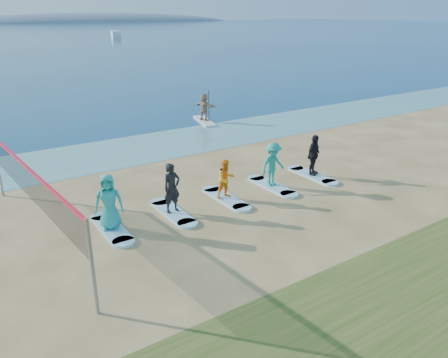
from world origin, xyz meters
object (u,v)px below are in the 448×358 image
surfboard_2 (226,198)px  student_2 (226,179)px  boat_offshore_b (116,37)px  student_4 (314,155)px  volleyball_net (30,184)px  student_1 (172,188)px  paddleboard (204,121)px  surfboard_1 (173,212)px  surfboard_4 (312,175)px  paddleboarder (204,107)px  surfboard_0 (112,229)px  student_0 (109,202)px  surfboard_3 (272,186)px  student_3 (273,164)px

surfboard_2 → student_2: bearing=0.0°
boat_offshore_b → student_4: student_4 is taller
volleyball_net → student_1: 4.51m
boat_offshore_b → student_1: (-38.71, -108.65, 0.98)m
paddleboard → surfboard_1: bearing=-111.3°
volleyball_net → surfboard_2: 6.90m
volleyball_net → surfboard_4: (11.12, -0.59, -1.86)m
paddleboarder → surfboard_2: bearing=133.4°
surfboard_0 → surfboard_4: bearing=0.0°
paddleboarder → surfboard_2: 12.55m
paddleboarder → student_2: bearing=133.4°
paddleboarder → student_1: 13.70m
student_0 → student_4: (9.00, 0.00, -0.04)m
surfboard_1 → student_4: (6.75, 0.00, 0.92)m
student_0 → student_1: (2.25, 0.00, -0.03)m
boat_offshore_b → student_4: (-31.96, -108.65, 0.97)m
surfboard_3 → student_0: bearing=180.0°
student_4 → surfboard_0: bearing=159.3°
student_3 → paddleboarder: bearing=66.7°
paddleboarder → student_2: paddleboarder is taller
boat_offshore_b → surfboard_2: 114.60m
student_3 → surfboard_1: bearing=174.3°
volleyball_net → surfboard_3: size_ratio=4.12×
surfboard_0 → surfboard_3: same height
surfboard_2 → surfboard_3: 2.25m
boat_offshore_b → surfboard_2: (-36.46, -108.65, 0.04)m
boat_offshore_b → surfboard_0: 116.11m
student_2 → surfboard_4: 4.57m
paddleboard → paddleboarder: 0.92m
student_1 → surfboard_4: student_1 is taller
paddleboarder → surfboard_2: paddleboarder is taller
student_2 → student_4: bearing=1.7°
volleyball_net → surfboard_2: size_ratio=4.12×
student_0 → surfboard_3: 6.82m
surfboard_1 → surfboard_0: bearing=180.0°
boat_offshore_b → surfboard_1: bearing=-95.5°
paddleboarder → surfboard_0: size_ratio=0.78×
volleyball_net → student_3: 8.94m
volleyball_net → boat_offshore_b: (43.08, 108.06, -1.90)m
surfboard_2 → boat_offshore_b: bearing=71.4°
surfboard_1 → student_3: 4.59m
student_0 → surfboard_3: (6.75, 0.00, -0.97)m
boat_offshore_b → surfboard_3: bearing=-93.4°
paddleboard → surfboard_4: paddleboard is taller
surfboard_0 → student_0: bearing=0.0°
surfboard_0 → student_4: student_4 is taller
paddleboard → paddleboarder: size_ratio=1.74×
volleyball_net → surfboard_0: bearing=-15.6°
student_0 → surfboard_3: size_ratio=0.84×
paddleboard → surfboard_4: 11.18m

